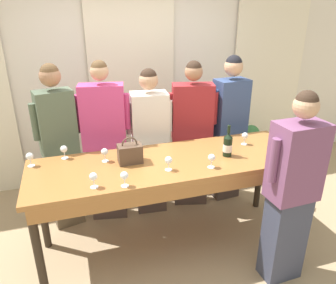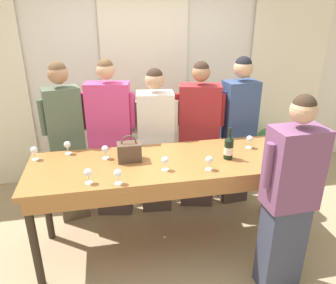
{
  "view_description": "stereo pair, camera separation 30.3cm",
  "coord_description": "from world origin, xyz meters",
  "px_view_note": "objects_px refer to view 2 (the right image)",
  "views": [
    {
      "loc": [
        -0.83,
        -2.59,
        2.28
      ],
      "look_at": [
        0.0,
        0.08,
        1.1
      ],
      "focal_mm": 35.0,
      "sensor_mm": 36.0,
      "label": 1
    },
    {
      "loc": [
        -0.54,
        -2.66,
        2.28
      ],
      "look_at": [
        0.0,
        0.08,
        1.1
      ],
      "focal_mm": 35.0,
      "sensor_mm": 36.0,
      "label": 2
    }
  ],
  "objects_px": {
    "wine_glass_back_left": "(105,150)",
    "host_pouring": "(289,199)",
    "guest_olive_jacket": "(67,142)",
    "guest_pink_top": "(111,141)",
    "handbag": "(129,151)",
    "guest_navy_coat": "(238,131)",
    "guest_cream_sweater": "(156,142)",
    "wine_glass_center_mid": "(209,160)",
    "wine_glass_front_mid": "(278,146)",
    "wine_glass_near_host": "(67,145)",
    "tasting_bar": "(170,171)",
    "wine_glass_front_right": "(306,154)",
    "wine_glass_back_mid": "(118,174)",
    "guest_striped_shirt": "(199,137)",
    "wine_glass_front_left": "(165,161)",
    "wine_bottle": "(229,148)",
    "wine_glass_center_left": "(250,139)",
    "potted_plant": "(265,149)",
    "wine_glass_center_right": "(34,151)",
    "wine_glass_back_right": "(88,173)"
  },
  "relations": [
    {
      "from": "wine_glass_back_left",
      "to": "host_pouring",
      "type": "relative_size",
      "value": 0.07
    },
    {
      "from": "guest_olive_jacket",
      "to": "guest_pink_top",
      "type": "distance_m",
      "value": 0.46
    },
    {
      "from": "handbag",
      "to": "guest_navy_coat",
      "type": "relative_size",
      "value": 0.14
    },
    {
      "from": "guest_pink_top",
      "to": "guest_cream_sweater",
      "type": "height_order",
      "value": "guest_pink_top"
    },
    {
      "from": "wine_glass_center_mid",
      "to": "guest_pink_top",
      "type": "relative_size",
      "value": 0.07
    },
    {
      "from": "wine_glass_front_mid",
      "to": "wine_glass_near_host",
      "type": "bearing_deg",
      "value": 168.48
    },
    {
      "from": "wine_glass_front_mid",
      "to": "guest_navy_coat",
      "type": "bearing_deg",
      "value": 97.1
    },
    {
      "from": "guest_navy_coat",
      "to": "tasting_bar",
      "type": "bearing_deg",
      "value": -143.13
    },
    {
      "from": "wine_glass_front_right",
      "to": "host_pouring",
      "type": "xyz_separation_m",
      "value": [
        -0.37,
        -0.4,
        -0.17
      ]
    },
    {
      "from": "handbag",
      "to": "wine_glass_back_mid",
      "type": "relative_size",
      "value": 1.94
    },
    {
      "from": "wine_glass_front_mid",
      "to": "guest_pink_top",
      "type": "distance_m",
      "value": 1.73
    },
    {
      "from": "wine_glass_back_left",
      "to": "guest_cream_sweater",
      "type": "xyz_separation_m",
      "value": [
        0.55,
        0.52,
        -0.19
      ]
    },
    {
      "from": "wine_glass_front_mid",
      "to": "guest_olive_jacket",
      "type": "bearing_deg",
      "value": 159.61
    },
    {
      "from": "guest_olive_jacket",
      "to": "host_pouring",
      "type": "height_order",
      "value": "guest_olive_jacket"
    },
    {
      "from": "guest_olive_jacket",
      "to": "guest_striped_shirt",
      "type": "relative_size",
      "value": 1.03
    },
    {
      "from": "handbag",
      "to": "guest_striped_shirt",
      "type": "height_order",
      "value": "guest_striped_shirt"
    },
    {
      "from": "handbag",
      "to": "wine_glass_front_left",
      "type": "height_order",
      "value": "handbag"
    },
    {
      "from": "wine_bottle",
      "to": "guest_cream_sweater",
      "type": "height_order",
      "value": "guest_cream_sweater"
    },
    {
      "from": "wine_glass_front_right",
      "to": "wine_glass_back_mid",
      "type": "xyz_separation_m",
      "value": [
        -1.68,
        -0.05,
        0.0
      ]
    },
    {
      "from": "guest_pink_top",
      "to": "guest_cream_sweater",
      "type": "xyz_separation_m",
      "value": [
        0.49,
        0.0,
        -0.06
      ]
    },
    {
      "from": "tasting_bar",
      "to": "guest_pink_top",
      "type": "xyz_separation_m",
      "value": [
        -0.52,
        0.71,
        0.06
      ]
    },
    {
      "from": "wine_glass_center_left",
      "to": "host_pouring",
      "type": "bearing_deg",
      "value": -91.41
    },
    {
      "from": "wine_glass_front_left",
      "to": "potted_plant",
      "type": "bearing_deg",
      "value": 41.08
    },
    {
      "from": "wine_glass_back_mid",
      "to": "wine_glass_back_left",
      "type": "bearing_deg",
      "value": 100.37
    },
    {
      "from": "guest_pink_top",
      "to": "wine_glass_back_mid",
      "type": "bearing_deg",
      "value": -88.34
    },
    {
      "from": "guest_striped_shirt",
      "to": "wine_glass_center_left",
      "type": "bearing_deg",
      "value": -56.73
    },
    {
      "from": "wine_glass_front_right",
      "to": "wine_glass_front_mid",
      "type": "bearing_deg",
      "value": 124.3
    },
    {
      "from": "wine_glass_back_left",
      "to": "potted_plant",
      "type": "xyz_separation_m",
      "value": [
        2.28,
        1.22,
        -0.72
      ]
    },
    {
      "from": "wine_glass_front_right",
      "to": "host_pouring",
      "type": "relative_size",
      "value": 0.07
    },
    {
      "from": "wine_glass_center_left",
      "to": "host_pouring",
      "type": "height_order",
      "value": "host_pouring"
    },
    {
      "from": "wine_glass_center_right",
      "to": "wine_glass_back_right",
      "type": "bearing_deg",
      "value": -47.23
    },
    {
      "from": "wine_glass_center_right",
      "to": "wine_glass_back_left",
      "type": "height_order",
      "value": "same"
    },
    {
      "from": "wine_glass_center_left",
      "to": "wine_glass_back_mid",
      "type": "height_order",
      "value": "same"
    },
    {
      "from": "handbag",
      "to": "wine_glass_back_right",
      "type": "bearing_deg",
      "value": -135.51
    },
    {
      "from": "wine_bottle",
      "to": "handbag",
      "type": "relative_size",
      "value": 1.23
    },
    {
      "from": "wine_glass_back_mid",
      "to": "guest_cream_sweater",
      "type": "distance_m",
      "value": 1.13
    },
    {
      "from": "wine_glass_back_mid",
      "to": "guest_navy_coat",
      "type": "relative_size",
      "value": 0.07
    },
    {
      "from": "wine_bottle",
      "to": "wine_glass_near_host",
      "type": "height_order",
      "value": "wine_bottle"
    },
    {
      "from": "tasting_bar",
      "to": "wine_glass_near_host",
      "type": "bearing_deg",
      "value": 158.79
    },
    {
      "from": "wine_glass_front_mid",
      "to": "wine_glass_front_right",
      "type": "relative_size",
      "value": 1.0
    },
    {
      "from": "guest_pink_top",
      "to": "host_pouring",
      "type": "xyz_separation_m",
      "value": [
        1.33,
        -1.37,
        -0.04
      ]
    },
    {
      "from": "tasting_bar",
      "to": "wine_glass_back_right",
      "type": "xyz_separation_m",
      "value": [
        -0.72,
        -0.25,
        0.19
      ]
    },
    {
      "from": "tasting_bar",
      "to": "guest_striped_shirt",
      "type": "distance_m",
      "value": 0.85
    },
    {
      "from": "guest_striped_shirt",
      "to": "potted_plant",
      "type": "relative_size",
      "value": 2.74
    },
    {
      "from": "wine_glass_front_mid",
      "to": "guest_navy_coat",
      "type": "xyz_separation_m",
      "value": [
        -0.09,
        0.75,
        -0.12
      ]
    },
    {
      "from": "wine_glass_front_left",
      "to": "guest_navy_coat",
      "type": "height_order",
      "value": "guest_navy_coat"
    },
    {
      "from": "handbag",
      "to": "wine_glass_center_right",
      "type": "height_order",
      "value": "handbag"
    },
    {
      "from": "wine_bottle",
      "to": "wine_glass_front_right",
      "type": "height_order",
      "value": "wine_bottle"
    },
    {
      "from": "wine_glass_center_left",
      "to": "guest_olive_jacket",
      "type": "distance_m",
      "value": 1.9
    },
    {
      "from": "handbag",
      "to": "guest_pink_top",
      "type": "distance_m",
      "value": 0.64
    }
  ]
}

